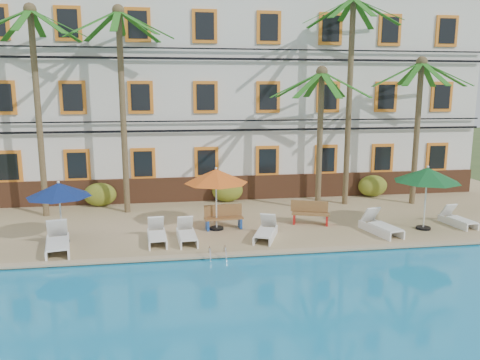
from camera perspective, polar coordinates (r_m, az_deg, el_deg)
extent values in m
plane|color=#384C23|center=(16.64, 3.16, -8.67)|extent=(100.00, 100.00, 0.00)
cube|color=tan|center=(21.31, 0.42, -3.92)|extent=(30.00, 12.00, 0.25)
cube|color=#1986BD|center=(10.49, 11.51, -20.75)|extent=(26.00, 12.00, 0.20)
cube|color=tan|center=(15.72, 3.85, -8.79)|extent=(30.00, 0.35, 0.06)
cube|color=silver|center=(25.55, -1.35, 10.16)|extent=(25.00, 6.00, 10.00)
cube|color=brown|center=(23.01, -0.33, -0.95)|extent=(25.00, 0.12, 1.20)
cube|color=orange|center=(23.69, -26.36, 1.45)|extent=(1.15, 0.10, 1.50)
cube|color=black|center=(23.65, -26.40, 1.43)|extent=(0.85, 0.04, 1.20)
cube|color=orange|center=(22.95, -19.22, 1.71)|extent=(1.15, 0.10, 1.50)
cube|color=black|center=(22.90, -19.24, 1.69)|extent=(0.85, 0.04, 1.20)
cube|color=orange|center=(22.59, -11.72, 1.95)|extent=(1.15, 0.10, 1.50)
cube|color=black|center=(22.54, -11.72, 1.93)|extent=(0.85, 0.04, 1.20)
cube|color=orange|center=(22.62, -4.11, 2.16)|extent=(1.15, 0.10, 1.50)
cube|color=black|center=(22.57, -4.10, 2.14)|extent=(0.85, 0.04, 1.20)
cube|color=orange|center=(23.05, 3.35, 2.33)|extent=(1.15, 0.10, 1.50)
cube|color=black|center=(23.00, 3.38, 2.31)|extent=(0.85, 0.04, 1.20)
cube|color=orange|center=(23.85, 10.43, 2.46)|extent=(1.15, 0.10, 1.50)
cube|color=black|center=(23.80, 10.47, 2.44)|extent=(0.85, 0.04, 1.20)
cube|color=orange|center=(24.98, 16.96, 2.54)|extent=(1.15, 0.10, 1.50)
cube|color=black|center=(24.94, 17.01, 2.52)|extent=(0.85, 0.04, 1.20)
cube|color=orange|center=(26.41, 22.85, 2.59)|extent=(1.15, 0.10, 1.50)
cube|color=black|center=(26.37, 22.90, 2.57)|extent=(0.85, 0.04, 1.20)
cube|color=orange|center=(23.45, -27.00, 8.94)|extent=(1.15, 0.10, 1.50)
cube|color=black|center=(23.40, -27.04, 8.93)|extent=(0.85, 0.04, 1.20)
cube|color=orange|center=(22.70, -19.71, 9.45)|extent=(1.15, 0.10, 1.50)
cube|color=black|center=(22.65, -19.73, 9.45)|extent=(0.85, 0.04, 1.20)
cube|color=orange|center=(22.33, -12.03, 9.83)|extent=(1.15, 0.10, 1.50)
cube|color=black|center=(22.28, -12.03, 9.83)|extent=(0.85, 0.04, 1.20)
cube|color=orange|center=(22.37, -4.21, 10.04)|extent=(1.15, 0.10, 1.50)
cube|color=black|center=(22.32, -4.20, 10.04)|extent=(0.85, 0.04, 1.20)
cube|color=orange|center=(22.80, 3.44, 10.06)|extent=(1.15, 0.10, 1.50)
cube|color=black|center=(22.75, 3.47, 10.06)|extent=(0.85, 0.04, 1.20)
cube|color=orange|center=(23.61, 10.69, 9.92)|extent=(1.15, 0.10, 1.50)
cube|color=black|center=(23.56, 10.73, 9.92)|extent=(0.85, 0.04, 1.20)
cube|color=orange|center=(24.75, 17.36, 9.66)|extent=(1.15, 0.10, 1.50)
cube|color=black|center=(24.71, 17.41, 9.65)|extent=(0.85, 0.04, 1.20)
cube|color=orange|center=(26.19, 23.35, 9.31)|extent=(1.15, 0.10, 1.50)
cube|color=black|center=(26.15, 23.41, 9.30)|extent=(0.85, 0.04, 1.20)
cube|color=orange|center=(22.88, -20.24, 17.48)|extent=(1.15, 0.10, 1.50)
cube|color=black|center=(22.83, -20.27, 17.49)|extent=(0.85, 0.04, 1.20)
cube|color=orange|center=(22.52, -12.36, 17.99)|extent=(1.15, 0.10, 1.50)
cube|color=black|center=(22.47, -12.37, 18.01)|extent=(0.85, 0.04, 1.20)
cube|color=orange|center=(22.55, -4.33, 18.19)|extent=(1.15, 0.10, 1.50)
cube|color=black|center=(22.50, -4.32, 18.21)|extent=(0.85, 0.04, 1.20)
cube|color=orange|center=(22.98, 3.54, 18.07)|extent=(1.15, 0.10, 1.50)
cube|color=black|center=(22.93, 3.56, 18.08)|extent=(0.85, 0.04, 1.20)
cube|color=orange|center=(23.78, 10.97, 17.65)|extent=(1.15, 0.10, 1.50)
cube|color=black|center=(23.73, 11.02, 17.66)|extent=(0.85, 0.04, 1.20)
cube|color=orange|center=(24.92, 17.79, 17.02)|extent=(1.15, 0.10, 1.50)
cube|color=black|center=(24.87, 17.84, 17.03)|extent=(0.85, 0.04, 1.20)
cube|color=orange|center=(26.35, 23.89, 16.26)|extent=(1.15, 0.10, 1.50)
cube|color=black|center=(26.31, 23.95, 16.27)|extent=(0.85, 0.04, 1.20)
cube|color=black|center=(22.46, -0.29, 6.11)|extent=(25.00, 0.08, 0.10)
cube|color=black|center=(22.43, -0.29, 7.25)|extent=(25.00, 0.08, 0.06)
cube|color=black|center=(22.43, -0.30, 14.54)|extent=(25.00, 0.08, 0.10)
cube|color=black|center=(22.46, -0.30, 15.69)|extent=(25.00, 0.08, 0.06)
cylinder|color=brown|center=(21.26, -23.35, 7.11)|extent=(0.26, 0.26, 8.49)
sphere|color=brown|center=(21.47, -24.24, 18.47)|extent=(0.50, 0.50, 0.50)
cube|color=#1E6217|center=(22.48, -23.35, 16.75)|extent=(0.28, 2.26, 1.12)
cube|color=#1E6217|center=(22.37, -25.62, 16.61)|extent=(1.80, 1.80, 1.12)
cube|color=#1E6217|center=(21.71, -27.11, 16.70)|extent=(2.26, 0.28, 1.12)
cube|color=#1E6217|center=(20.85, -26.92, 17.00)|extent=(1.80, 1.80, 1.12)
cube|color=#1E6217|center=(20.32, -24.99, 17.35)|extent=(0.28, 2.26, 1.12)
cube|color=#1E6217|center=(20.44, -22.48, 17.49)|extent=(1.80, 1.80, 1.12)
cube|color=#1E6217|center=(21.14, -21.05, 17.33)|extent=(2.26, 0.28, 1.12)
cube|color=#1E6217|center=(21.98, -21.47, 17.03)|extent=(1.80, 1.80, 1.12)
cylinder|color=brown|center=(20.78, -14.07, 7.67)|extent=(0.26, 0.26, 8.54)
sphere|color=brown|center=(21.00, -14.63, 19.38)|extent=(0.50, 0.50, 0.50)
cube|color=#1E6217|center=(22.04, -14.26, 17.54)|extent=(0.28, 2.26, 1.12)
cube|color=#1E6217|center=(21.80, -16.52, 17.51)|extent=(1.80, 1.80, 1.12)
cube|color=#1E6217|center=(21.06, -17.75, 17.70)|extent=(2.26, 0.28, 1.12)
cube|color=#1E6217|center=(20.23, -17.15, 18.03)|extent=(1.80, 1.80, 1.12)
cube|color=#1E6217|center=(19.82, -14.90, 18.31)|extent=(0.28, 2.26, 1.12)
cube|color=#1E6217|center=(20.08, -12.42, 18.31)|extent=(1.80, 1.80, 1.12)
cube|color=#1E6217|center=(20.85, -11.33, 18.06)|extent=(2.26, 0.28, 1.12)
cube|color=#1E6217|center=(21.66, -12.14, 17.75)|extent=(1.80, 1.80, 1.12)
cylinder|color=brown|center=(20.91, 9.68, 4.51)|extent=(0.26, 0.26, 6.10)
sphere|color=brown|center=(20.81, 9.96, 12.88)|extent=(0.50, 0.50, 0.50)
cube|color=#1E6217|center=(21.86, 8.96, 11.38)|extent=(0.28, 2.26, 1.12)
cube|color=#1E6217|center=(21.32, 7.15, 11.44)|extent=(1.80, 1.80, 1.12)
cube|color=#1E6217|center=(20.47, 6.86, 11.48)|extent=(2.26, 0.28, 1.12)
cube|color=#1E6217|center=(19.79, 8.42, 11.46)|extent=(1.80, 1.80, 1.12)
cube|color=#1E6217|center=(19.73, 10.96, 11.39)|extent=(0.28, 2.26, 1.12)
cube|color=#1E6217|center=(20.31, 12.80, 11.30)|extent=(1.80, 1.80, 1.12)
cube|color=#1E6217|center=(21.17, 12.85, 11.27)|extent=(2.26, 0.28, 1.12)
cube|color=#1E6217|center=(21.80, 11.26, 11.31)|extent=(1.80, 1.80, 1.12)
cylinder|color=brown|center=(22.26, 13.14, 8.88)|extent=(0.26, 0.26, 9.30)
cube|color=#1E6217|center=(23.56, 12.53, 19.03)|extent=(0.28, 2.26, 1.12)
cube|color=#1E6217|center=(22.98, 10.88, 19.30)|extent=(1.80, 1.80, 1.12)
cube|color=#1E6217|center=(22.13, 10.75, 19.64)|extent=(2.26, 0.28, 1.12)
cube|color=#1E6217|center=(21.50, 12.37, 19.84)|extent=(1.80, 1.80, 1.12)
cube|color=#1E6217|center=(21.49, 14.81, 19.75)|extent=(0.28, 2.26, 1.12)
cube|color=#1E6217|center=(22.10, 16.46, 19.41)|extent=(1.80, 1.80, 1.12)
cube|color=#1E6217|center=(22.95, 16.37, 19.08)|extent=(2.26, 0.28, 1.12)
cube|color=#1E6217|center=(23.54, 14.75, 18.94)|extent=(1.80, 1.80, 1.12)
cylinder|color=brown|center=(23.36, 20.73, 5.21)|extent=(0.26, 0.26, 6.59)
sphere|color=brown|center=(23.31, 21.28, 13.29)|extent=(0.50, 0.50, 0.50)
cube|color=#1E6217|center=(24.27, 19.86, 11.96)|extent=(0.28, 2.26, 1.12)
cube|color=#1E6217|center=(23.62, 18.51, 12.10)|extent=(1.80, 1.80, 1.12)
cube|color=#1E6217|center=(22.76, 18.67, 12.15)|extent=(2.26, 0.28, 1.12)
cube|color=#1E6217|center=(22.21, 20.40, 12.09)|extent=(1.80, 1.80, 1.12)
cube|color=#1E6217|center=(22.31, 22.64, 11.93)|extent=(0.28, 2.26, 1.12)
cube|color=#1E6217|center=(23.01, 23.94, 11.78)|extent=(1.80, 1.80, 1.12)
cube|color=#1E6217|center=(23.86, 23.59, 11.74)|extent=(2.26, 0.28, 1.12)
cube|color=#1E6217|center=(24.37, 21.91, 11.82)|extent=(1.80, 1.80, 1.12)
ellipsoid|color=#225B1A|center=(22.69, -16.70, -1.72)|extent=(1.50, 0.90, 1.10)
ellipsoid|color=#225B1A|center=(22.62, -1.54, -1.29)|extent=(1.50, 0.90, 1.10)
ellipsoid|color=#225B1A|center=(24.64, 15.86, -0.70)|extent=(1.50, 0.90, 1.10)
cylinder|color=black|center=(17.89, -20.80, -7.01)|extent=(0.50, 0.50, 0.07)
cylinder|color=silver|center=(17.62, -21.03, -3.81)|extent=(0.06, 0.06, 2.14)
cone|color=navy|center=(17.43, -21.22, -1.12)|extent=(2.23, 2.23, 0.49)
sphere|color=silver|center=(17.38, -21.28, -0.26)|extent=(0.10, 0.10, 0.10)
cylinder|color=black|center=(18.30, -2.87, -5.90)|extent=(0.55, 0.55, 0.08)
cylinder|color=silver|center=(18.00, -2.90, -2.42)|extent=(0.06, 0.06, 2.36)
cone|color=#E05B19|center=(17.81, -2.93, 0.50)|extent=(2.45, 2.45, 0.54)
sphere|color=silver|center=(17.76, -2.94, 1.43)|extent=(0.10, 0.10, 0.10)
cylinder|color=black|center=(19.66, 21.43, -5.46)|extent=(0.56, 0.56, 0.08)
cylinder|color=silver|center=(19.38, 21.67, -2.16)|extent=(0.06, 0.06, 2.40)
cone|color=#105123|center=(19.20, 21.87, 0.61)|extent=(2.50, 2.50, 0.55)
sphere|color=silver|center=(19.15, 21.93, 1.49)|extent=(0.10, 0.10, 0.10)
cube|color=white|center=(16.64, -21.38, -7.24)|extent=(0.95, 1.55, 0.07)
cube|color=white|center=(17.52, -21.40, -5.46)|extent=(0.76, 0.66, 0.72)
cube|color=white|center=(16.97, -22.45, -7.63)|extent=(0.48, 2.03, 0.33)
cube|color=white|center=(16.95, -20.19, -7.49)|extent=(0.48, 2.03, 0.33)
cube|color=white|center=(16.71, -10.07, -6.74)|extent=(0.66, 1.28, 0.06)
cube|color=white|center=(17.47, -10.23, -5.22)|extent=(0.60, 0.50, 0.62)
cube|color=white|center=(16.97, -11.06, -7.07)|extent=(0.18, 1.77, 0.29)
cube|color=white|center=(17.00, -9.12, -6.98)|extent=(0.18, 1.77, 0.29)
cube|color=white|center=(16.64, -6.42, -6.73)|extent=(0.64, 1.26, 0.06)
cube|color=white|center=(17.39, -6.72, -5.21)|extent=(0.59, 0.49, 0.61)
cube|color=white|center=(16.89, -7.45, -7.05)|extent=(0.17, 1.75, 0.28)
cube|color=white|center=(16.94, -5.53, -6.96)|extent=(0.17, 1.75, 0.28)
cube|color=white|center=(16.87, 3.01, -6.42)|extent=(0.98, 1.36, 0.06)
cube|color=white|center=(17.62, 3.50, -4.93)|extent=(0.70, 0.63, 0.62)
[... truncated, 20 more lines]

